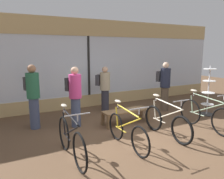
{
  "coord_description": "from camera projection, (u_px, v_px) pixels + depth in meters",
  "views": [
    {
      "loc": [
        -2.98,
        -4.23,
        2.13
      ],
      "look_at": [
        0.0,
        1.42,
        0.95
      ],
      "focal_mm": 35.0,
      "sensor_mm": 36.0,
      "label": 1
    }
  ],
  "objects": [
    {
      "name": "ground_plane",
      "position": [
        139.0,
        136.0,
        5.43
      ],
      "size": [
        24.0,
        24.0,
        0.0
      ],
      "primitive_type": "plane",
      "color": "brown"
    },
    {
      "name": "shop_back_wall",
      "position": [
        88.0,
        63.0,
        7.99
      ],
      "size": [
        12.0,
        0.08,
        3.2
      ],
      "color": "tan",
      "rests_on": "ground_plane"
    },
    {
      "name": "bicycle_far_left",
      "position": [
        71.0,
        140.0,
        4.22
      ],
      "size": [
        0.46,
        1.73,
        1.05
      ],
      "color": "black",
      "rests_on": "ground_plane"
    },
    {
      "name": "bicycle_left",
      "position": [
        127.0,
        131.0,
        4.76
      ],
      "size": [
        0.46,
        1.64,
        1.01
      ],
      "color": "black",
      "rests_on": "ground_plane"
    },
    {
      "name": "bicycle_right",
      "position": [
        166.0,
        122.0,
        5.34
      ],
      "size": [
        0.46,
        1.69,
        1.02
      ],
      "color": "black",
      "rests_on": "ground_plane"
    },
    {
      "name": "bicycle_far_right",
      "position": [
        205.0,
        115.0,
        5.81
      ],
      "size": [
        0.46,
        1.79,
        1.05
      ],
      "color": "black",
      "rests_on": "ground_plane"
    },
    {
      "name": "accessory_rack",
      "position": [
        208.0,
        95.0,
        7.12
      ],
      "size": [
        0.48,
        0.48,
        1.61
      ],
      "color": "#333333",
      "rests_on": "ground_plane"
    },
    {
      "name": "display_bench",
      "position": [
        126.0,
        112.0,
        6.31
      ],
      "size": [
        1.4,
        0.44,
        0.41
      ],
      "color": "brown",
      "rests_on": "ground_plane"
    },
    {
      "name": "customer_near_rack",
      "position": [
        75.0,
        95.0,
        5.97
      ],
      "size": [
        0.44,
        0.55,
        1.67
      ],
      "color": "#424C6B",
      "rests_on": "ground_plane"
    },
    {
      "name": "customer_by_window",
      "position": [
        165.0,
        85.0,
        7.59
      ],
      "size": [
        0.43,
        0.55,
        1.7
      ],
      "color": "brown",
      "rests_on": "ground_plane"
    },
    {
      "name": "customer_mid_floor",
      "position": [
        104.0,
        88.0,
        7.45
      ],
      "size": [
        0.55,
        0.54,
        1.56
      ],
      "color": "#2D2D38",
      "rests_on": "ground_plane"
    },
    {
      "name": "customer_near_bench",
      "position": [
        33.0,
        95.0,
        5.82
      ],
      "size": [
        0.43,
        0.55,
        1.74
      ],
      "color": "#424C6B",
      "rests_on": "ground_plane"
    }
  ]
}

